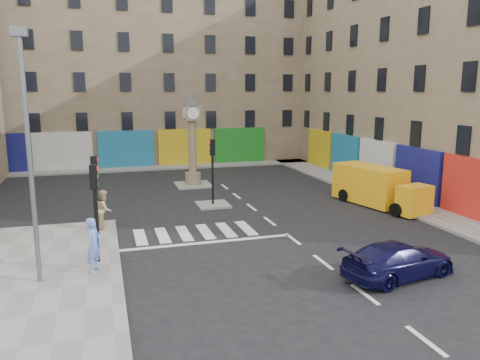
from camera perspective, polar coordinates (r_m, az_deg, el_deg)
name	(u,v)px	position (r m, az deg, el deg)	size (l,w,h in m)	color
ground	(302,246)	(20.26, 7.56, -8.00)	(120.00, 120.00, 0.00)	black
sidewalk_left	(10,296)	(17.03, -26.19, -12.54)	(7.00, 16.00, 0.15)	gray
sidewalk_right	(360,187)	(32.75, 14.38, -0.82)	(2.60, 30.00, 0.15)	gray
sidewalk_far	(152,168)	(40.37, -10.73, 1.50)	(32.00, 2.40, 0.15)	gray
island_near	(213,205)	(26.93, -3.32, -3.02)	(1.80, 1.80, 0.12)	gray
island_far	(193,185)	(32.66, -5.73, -0.59)	(2.40, 2.40, 0.12)	gray
building_right	(447,68)	(35.81, 23.90, 12.34)	(10.00, 30.00, 16.00)	#8E7F5D
building_far	(142,69)	(45.68, -11.89, 13.13)	(32.00, 10.00, 17.00)	#87755A
traffic_light_left_near	(95,198)	(18.09, -17.30, -2.07)	(0.28, 0.22, 3.70)	black
traffic_light_left_far	(95,185)	(20.44, -17.24, -0.62)	(0.28, 0.22, 3.70)	black
traffic_light_island	(212,161)	(26.44, -3.38, 2.31)	(0.28, 0.22, 3.70)	black
lamp_post	(29,145)	(16.51, -24.38, 3.90)	(0.50, 0.25, 8.30)	#595B60
clock_pillar	(192,135)	(32.15, -5.85, 5.51)	(1.20, 1.20, 6.10)	#8E7F5D
navy_sedan	(399,260)	(17.63, 18.78, -9.22)	(1.79, 4.39, 1.27)	black
yellow_van	(377,187)	(27.84, 16.33, -0.82)	(3.09, 6.28, 2.19)	#F8AE14
pedestrian_blue	(94,245)	(17.53, -17.39, -7.53)	(0.72, 0.47, 1.97)	#5C81D3
pedestrian_tan	(104,209)	(22.82, -16.23, -3.42)	(0.88, 0.69, 1.81)	tan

